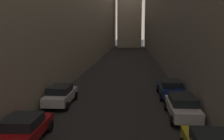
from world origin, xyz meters
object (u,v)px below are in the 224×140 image
parked_car_left_second (23,129)px  parked_car_right_far (170,88)px  parked_car_left_third (60,95)px  parked_car_right_third (182,106)px

parked_car_left_second → parked_car_right_far: 13.48m
parked_car_left_second → parked_car_left_third: bearing=0.0°
parked_car_left_second → parked_car_right_far: bearing=-40.8°
parked_car_left_third → parked_car_right_far: parked_car_left_third is taller
parked_car_left_third → parked_car_right_third: size_ratio=0.97×
parked_car_left_second → parked_car_left_third: (-0.00, 7.04, 0.06)m
parked_car_right_third → parked_car_right_far: (-0.00, 5.59, 0.00)m
parked_car_left_second → parked_car_left_third: parked_car_left_third is taller
parked_car_left_third → parked_car_right_third: 9.13m
parked_car_left_third → parked_car_right_far: (8.80, 3.16, -0.01)m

